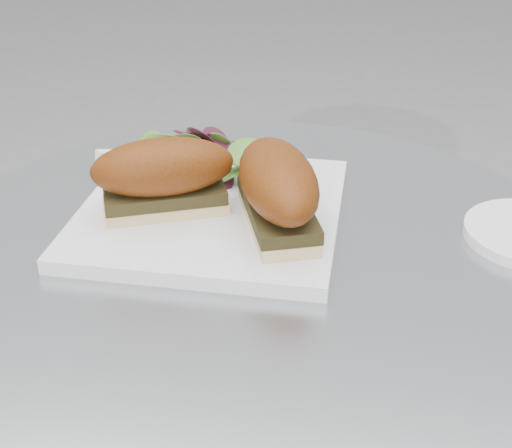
# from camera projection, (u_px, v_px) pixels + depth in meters

# --- Properties ---
(table) EXTENTS (0.70, 0.70, 0.73)m
(table) POSITION_uv_depth(u_px,v_px,m) (253.00, 428.00, 0.83)
(table) COLOR #A2A6A9
(table) RESTS_ON ground
(plate) EXTENTS (0.28, 0.28, 0.02)m
(plate) POSITION_uv_depth(u_px,v_px,m) (212.00, 211.00, 0.77)
(plate) COLOR white
(plate) RESTS_ON table
(sandwich_left) EXTENTS (0.16, 0.12, 0.08)m
(sandwich_left) POSITION_uv_depth(u_px,v_px,m) (163.00, 175.00, 0.73)
(sandwich_left) COLOR beige
(sandwich_left) RESTS_ON plate
(sandwich_right) EXTENTS (0.12, 0.18, 0.08)m
(sandwich_right) POSITION_uv_depth(u_px,v_px,m) (278.00, 187.00, 0.71)
(sandwich_right) COLOR beige
(sandwich_right) RESTS_ON plate
(salad) EXTENTS (0.12, 0.12, 0.05)m
(salad) POSITION_uv_depth(u_px,v_px,m) (198.00, 153.00, 0.82)
(salad) COLOR #53872C
(salad) RESTS_ON plate
(napkin) EXTENTS (0.17, 0.17, 0.02)m
(napkin) POSITION_uv_depth(u_px,v_px,m) (166.00, 182.00, 0.83)
(napkin) COLOR white
(napkin) RESTS_ON table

